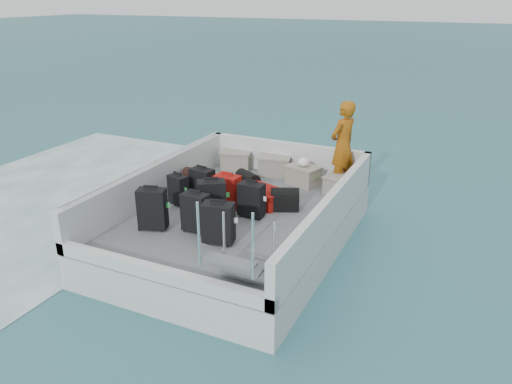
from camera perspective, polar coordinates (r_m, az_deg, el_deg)
ground at (r=9.26m, az=-2.09°, el=-6.01°), size 160.00×160.00×0.00m
wake_foam at (r=12.05m, az=-22.86°, el=-1.00°), size 10.00×10.00×0.00m
ferry_hull at (r=9.12m, az=-2.11°, el=-4.34°), size 3.60×5.00×0.60m
deck at (r=8.99m, az=-2.14°, el=-2.57°), size 3.30×4.70×0.02m
deck_fittings at (r=8.43m, az=-1.08°, el=-1.44°), size 3.60×5.00×0.90m
suitcase_0 at (r=8.46m, az=-11.75°, el=-1.96°), size 0.52×0.40×0.71m
suitcase_1 at (r=9.39m, az=-8.89°, el=0.20°), size 0.43×0.32×0.57m
suitcase_2 at (r=9.49m, az=-6.15°, el=0.80°), size 0.48×0.33×0.64m
suitcase_3 at (r=8.26m, az=-6.91°, el=-2.39°), size 0.45×0.28×0.67m
suitcase_4 at (r=8.69m, az=-5.07°, el=-0.94°), size 0.56×0.50×0.70m
suitcase_5 at (r=9.14m, az=-3.27°, el=0.03°), size 0.47×0.30×0.63m
suitcase_6 at (r=7.85m, az=-4.32°, el=-3.62°), size 0.54×0.39×0.67m
suitcase_7 at (r=8.76m, az=-0.52°, el=-0.94°), size 0.45×0.26×0.62m
suitcase_8 at (r=9.34m, az=0.83°, el=-0.50°), size 0.91×0.73×0.31m
duffel_0 at (r=10.18m, az=-6.78°, el=1.30°), size 0.53×0.32×0.32m
duffel_1 at (r=9.93m, az=-0.95°, el=0.93°), size 0.60×0.52×0.32m
duffel_2 at (r=9.12m, az=3.31°, el=-1.06°), size 0.59×0.48×0.32m
crate_0 at (r=11.24m, az=-2.27°, el=3.59°), size 0.71×0.57×0.38m
crate_1 at (r=10.85m, az=2.16°, el=2.96°), size 0.74×0.59×0.39m
crate_2 at (r=10.32m, az=5.40°, el=1.81°), size 0.72×0.59×0.37m
crate_3 at (r=9.91m, az=9.54°, el=0.61°), size 0.63×0.50×0.34m
yellow_bag at (r=10.11m, az=9.52°, el=0.70°), size 0.28×0.26×0.22m
white_bag at (r=10.23m, az=5.46°, el=3.27°), size 0.24×0.24×0.18m
passenger at (r=10.05m, az=9.88°, el=5.26°), size 0.64×0.77×1.78m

